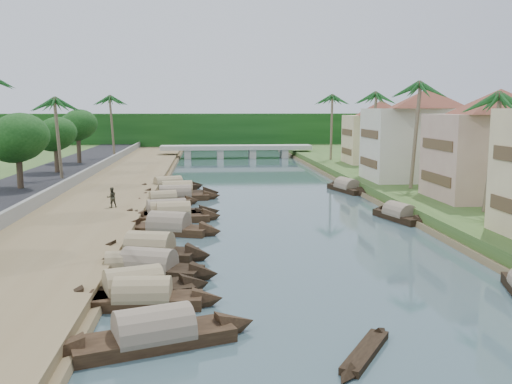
{
  "coord_description": "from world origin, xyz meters",
  "views": [
    {
      "loc": [
        -5.77,
        -34.3,
        9.19
      ],
      "look_at": [
        -1.41,
        14.51,
        2.0
      ],
      "focal_mm": 40.0,
      "sensor_mm": 36.0,
      "label": 1
    }
  ],
  "objects": [
    {
      "name": "ground",
      "position": [
        0.0,
        0.0,
        0.0
      ],
      "size": [
        220.0,
        220.0,
        0.0
      ],
      "primitive_type": "plane",
      "color": "#384E54",
      "rests_on": "ground"
    },
    {
      "name": "left_bank",
      "position": [
        -16.0,
        20.0,
        0.4
      ],
      "size": [
        10.0,
        180.0,
        0.8
      ],
      "primitive_type": "cube",
      "color": "brown",
      "rests_on": "ground"
    },
    {
      "name": "right_bank",
      "position": [
        19.0,
        20.0,
        0.6
      ],
      "size": [
        16.0,
        180.0,
        1.2
      ],
      "primitive_type": "cube",
      "color": "#335120",
      "rests_on": "ground"
    },
    {
      "name": "road",
      "position": [
        -24.5,
        20.0,
        0.7
      ],
      "size": [
        8.0,
        180.0,
        1.4
      ],
      "primitive_type": "cube",
      "color": "black",
      "rests_on": "ground"
    },
    {
      "name": "retaining_wall",
      "position": [
        -20.2,
        20.0,
        1.35
      ],
      "size": [
        0.4,
        180.0,
        1.1
      ],
      "primitive_type": "cube",
      "color": "gray",
      "rests_on": "left_bank"
    },
    {
      "name": "treeline",
      "position": [
        0.0,
        100.0,
        4.0
      ],
      "size": [
        120.0,
        14.0,
        8.0
      ],
      "color": "#0F340E",
      "rests_on": "ground"
    },
    {
      "name": "bridge",
      "position": [
        0.0,
        72.0,
        1.72
      ],
      "size": [
        28.0,
        4.0,
        2.4
      ],
      "color": "#A5A59A",
      "rests_on": "ground"
    },
    {
      "name": "building_mid",
      "position": [
        19.99,
        14.0,
        6.13
      ],
      "size": [
        14.11,
        14.11,
        9.7
      ],
      "color": "tan",
      "rests_on": "right_bank"
    },
    {
      "name": "building_far",
      "position": [
        18.99,
        28.0,
        6.38
      ],
      "size": [
        15.59,
        15.59,
        10.2
      ],
      "color": "beige",
      "rests_on": "right_bank"
    },
    {
      "name": "building_distant",
      "position": [
        19.99,
        48.0,
        5.88
      ],
      "size": [
        12.62,
        12.62,
        9.2
      ],
      "color": "beige",
      "rests_on": "right_bank"
    },
    {
      "name": "sampan_0",
      "position": [
        -7.86,
        -12.88,
        0.42
      ],
      "size": [
        8.86,
        4.53,
        2.3
      ],
      "rotation": [
        0.0,
        0.0,
        0.33
      ],
      "color": "black",
      "rests_on": "ground"
    },
    {
      "name": "sampan_1",
      "position": [
        -9.32,
        -7.23,
        0.42
      ],
      "size": [
        8.15,
        4.31,
        2.36
      ],
      "rotation": [
        0.0,
        0.0,
        0.33
      ],
      "color": "black",
      "rests_on": "ground"
    },
    {
      "name": "sampan_2",
      "position": [
        -8.76,
        -8.35,
        0.41
      ],
      "size": [
        7.74,
        1.94,
        2.05
      ],
      "rotation": [
        0.0,
        0.0,
        -0.04
      ],
      "color": "black",
      "rests_on": "ground"
    },
    {
      "name": "sampan_3",
      "position": [
        -8.97,
        -3.2,
        0.42
      ],
      "size": [
        8.41,
        4.33,
        2.23
      ],
      "rotation": [
        0.0,
        0.0,
        -0.33
      ],
      "color": "black",
      "rests_on": "ground"
    },
    {
      "name": "sampan_4",
      "position": [
        -10.27,
        -2.99,
        0.41
      ],
      "size": [
        6.47,
        1.85,
        1.87
      ],
      "rotation": [
        0.0,
        0.0,
        0.07
      ],
      "color": "black",
      "rests_on": "ground"
    },
    {
      "name": "sampan_5",
      "position": [
        -9.26,
        0.48,
        0.42
      ],
      "size": [
        8.24,
        3.89,
        2.52
      ],
      "rotation": [
        0.0,
        0.0,
        -0.25
      ],
      "color": "black",
      "rests_on": "ground"
    },
    {
      "name": "sampan_6",
      "position": [
        -8.52,
        7.53,
        0.42
      ],
      "size": [
        8.52,
        4.46,
        2.46
      ],
      "rotation": [
        0.0,
        0.0,
        -0.32
      ],
      "color": "black",
      "rests_on": "ground"
    },
    {
      "name": "sampan_7",
      "position": [
        -9.05,
        13.17,
        0.41
      ],
      "size": [
        8.18,
        2.73,
        2.15
      ],
      "rotation": [
        0.0,
        0.0,
        0.14
      ],
      "color": "black",
      "rests_on": "ground"
    },
    {
      "name": "sampan_8",
      "position": [
        -8.42,
        12.12,
        0.42
      ],
      "size": [
        8.22,
        2.78,
        2.46
      ],
      "rotation": [
        0.0,
        0.0,
        0.11
      ],
      "color": "black",
      "rests_on": "ground"
    },
    {
      "name": "sampan_9",
      "position": [
        -9.1,
        13.71,
        0.42
      ],
      "size": [
        9.69,
        3.79,
        2.38
      ],
      "rotation": [
        0.0,
        0.0,
        0.21
      ],
      "color": "black",
      "rests_on": "ground"
    },
    {
      "name": "sampan_10",
      "position": [
        -9.85,
        19.98,
        0.41
      ],
      "size": [
        7.49,
        3.23,
        2.05
      ],
      "rotation": [
        0.0,
        0.0,
        0.24
      ],
      "color": "black",
      "rests_on": "ground"
    },
    {
      "name": "sampan_11",
      "position": [
        -8.74,
        25.22,
        0.42
      ],
      "size": [
        9.3,
        3.01,
        2.57
      ],
      "rotation": [
        0.0,
        0.0,
        0.11
      ],
      "color": "black",
      "rests_on": "ground"
    },
    {
      "name": "sampan_12",
      "position": [
        -8.85,
        23.26,
        0.42
      ],
      "size": [
        9.53,
        2.41,
        2.24
      ],
      "rotation": [
        0.0,
        0.0,
        0.08
      ],
      "color": "black",
      "rests_on": "ground"
    },
    {
      "name": "sampan_13",
      "position": [
        -10.0,
        30.3,
        0.42
      ],
      "size": [
        8.79,
        4.91,
        2.37
      ],
      "rotation": [
        0.0,
        0.0,
        0.38
      ],
      "color": "black",
      "rests_on": "ground"
    },
    {
      "name": "sampan_15",
      "position": [
        10.27,
        10.99,
        0.41
      ],
      "size": [
        3.58,
        7.9,
        2.1
      ],
      "rotation": [
        0.0,
        0.0,
        1.84
      ],
      "color": "black",
      "rests_on": "ground"
    },
    {
      "name": "sampan_16",
      "position": [
        10.0,
        27.56,
        0.42
      ],
      "size": [
        3.81,
        9.21,
        2.21
      ],
      "rotation": [
        0.0,
        0.0,
        1.81
      ],
      "color": "black",
      "rests_on": "ground"
    },
    {
      "name": "canoe_0",
      "position": [
        0.13,
        -14.44,
        0.1
      ],
      "size": [
        3.6,
        5.08,
        0.73
      ],
      "rotation": [
        0.0,
        0.0,
        1.01
      ],
      "color": "black",
      "rests_on": "ground"
    },
    {
      "name": "canoe_1",
      "position": [
        -10.21,
        -2.07,
        0.1
      ],
      "size": [
        4.95,
        1.06,
        0.79
      ],
      "rotation": [
        0.0,
        0.0,
        0.05
      ],
      "color": "black",
      "rests_on": "ground"
    },
    {
      "name": "canoe_2",
      "position": [
        -9.74,
        16.44,
        0.1
      ],
      "size": [
        5.58,
        1.6,
        0.8
      ],
      "rotation": [
        0.0,
        0.0,
        0.15
      ],
      "color": "black",
      "rests_on": "ground"
    },
    {
      "name": "palm_1",
      "position": [
        16.0,
        7.65,
        9.98
      ],
      "size": [
        3.2,
        3.2,
        10.53
      ],
      "color": "#70644A",
      "rests_on": "ground"
    },
    {
      "name": "palm_2",
      "position": [
        15.0,
        21.09,
        11.35
      ],
      "size": [
        3.2,
        3.2,
        11.95
      ],
      "color": "#70644A",
      "rests_on": "ground"
    },
    {
      "name": "palm_3",
      "position": [
        16.0,
        39.38,
        10.87
      ],
      "size": [
        3.2,
        3.2,
        11.45
      ],
      "color": "#70644A",
      "rests_on": "ground"
    },
    {
      "name": "palm_6",
      "position": [
        -22.0,
        31.18,
        9.99
      ],
      "size": [
        3.2,
        3.2,
        10.34
      ],
      "color": "#70644A",
      "rests_on": "ground"
    },
    {
      "name": "palm_7",
      "position": [
        14.0,
        54.1,
        10.88
      ],
      "size": [
        3.2,
        3.2,
        11.46
      ],
      "color": "#70644A",
      "rests_on": "ground"
    },
    {
      "name": "palm_8",
      "position": [
        -20.5,
        59.36,
        10.79
      ],
      "size": [
        3.2,
        3.2,
        11.17
      ],
      "color": "#70644A",
      "rests_on": "ground"
    },
    {
      "name": "tree_3",
      "position": [
        -24.0,
        23.3,
        6.25
      ],
      "size": [
        5.42,
        5.42,
        7.15
      ],
      "color": "#4C3D2B",
      "rests_on": "ground"
    },
    {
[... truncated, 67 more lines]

